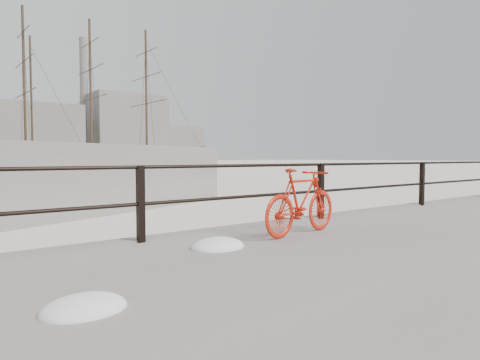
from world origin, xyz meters
TOP-DOWN VIEW (x-y plane):
  - ground at (0.00, 0.00)m, footprint 400.00×400.00m
  - guardrail at (0.00, -0.15)m, footprint 28.00×0.10m
  - bicycle at (-4.94, -1.05)m, footprint 1.60×0.43m
  - barque_black at (22.70, 87.48)m, footprint 57.24×18.88m
  - industrial_west at (20.00, 140.00)m, footprint 32.00×18.00m
  - industrial_mid at (55.00, 145.00)m, footprint 26.00×20.00m
  - industrial_east at (78.00, 150.00)m, footprint 20.00×16.00m
  - smokestack at (42.00, 150.00)m, footprint 2.80×2.80m

SIDE VIEW (x-z plane):
  - ground at x=0.00m, z-range 0.00..0.00m
  - barque_black at x=22.70m, z-range -16.28..16.28m
  - bicycle at x=-4.94m, z-range 0.35..1.30m
  - guardrail at x=0.00m, z-range 0.35..1.35m
  - industrial_east at x=78.00m, z-range 0.00..14.00m
  - industrial_west at x=20.00m, z-range 0.00..18.00m
  - industrial_mid at x=55.00m, z-range 0.00..24.00m
  - smokestack at x=42.00m, z-range 0.00..44.00m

